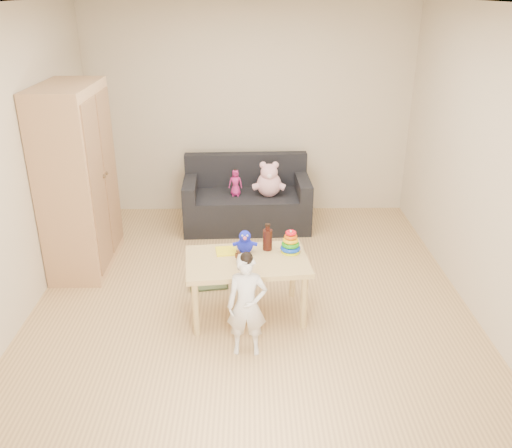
{
  "coord_description": "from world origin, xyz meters",
  "views": [
    {
      "loc": [
        -0.01,
        -4.44,
        2.7
      ],
      "look_at": [
        0.05,
        0.25,
        0.65
      ],
      "focal_mm": 38.0,
      "sensor_mm": 36.0,
      "label": 1
    }
  ],
  "objects_px": {
    "sofa": "(247,210)",
    "toddler": "(247,306)",
    "play_table": "(247,287)",
    "wardrobe": "(78,180)"
  },
  "relations": [
    {
      "from": "sofa",
      "to": "toddler",
      "type": "xyz_separation_m",
      "value": [
        0.01,
        -2.52,
        0.21
      ]
    },
    {
      "from": "play_table",
      "to": "toddler",
      "type": "xyz_separation_m",
      "value": [
        -0.0,
        -0.55,
        0.15
      ]
    },
    {
      "from": "play_table",
      "to": "sofa",
      "type": "bearing_deg",
      "value": 90.21
    },
    {
      "from": "wardrobe",
      "to": "play_table",
      "type": "distance_m",
      "value": 2.08
    },
    {
      "from": "play_table",
      "to": "toddler",
      "type": "distance_m",
      "value": 0.57
    },
    {
      "from": "wardrobe",
      "to": "sofa",
      "type": "height_order",
      "value": "wardrobe"
    },
    {
      "from": "sofa",
      "to": "toddler",
      "type": "relative_size",
      "value": 1.78
    },
    {
      "from": "sofa",
      "to": "toddler",
      "type": "distance_m",
      "value": 2.53
    },
    {
      "from": "wardrobe",
      "to": "toddler",
      "type": "relative_size",
      "value": 2.22
    },
    {
      "from": "play_table",
      "to": "toddler",
      "type": "height_order",
      "value": "toddler"
    }
  ]
}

